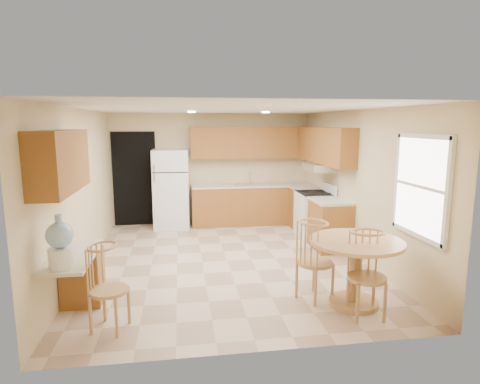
{
  "coord_description": "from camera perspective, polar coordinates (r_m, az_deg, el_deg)",
  "views": [
    {
      "loc": [
        -0.74,
        -6.39,
        2.27
      ],
      "look_at": [
        0.27,
        0.3,
        1.11
      ],
      "focal_mm": 30.0,
      "sensor_mm": 36.0,
      "label": 1
    }
  ],
  "objects": [
    {
      "name": "floor",
      "position": [
        6.82,
        -1.88,
        -9.75
      ],
      "size": [
        5.5,
        5.5,
        0.0
      ],
      "primitive_type": "plane",
      "color": "#CFB296",
      "rests_on": "ground"
    },
    {
      "name": "ceiling",
      "position": [
        6.44,
        -2.01,
        11.73
      ],
      "size": [
        4.5,
        5.5,
        0.02
      ],
      "primitive_type": "cube",
      "color": "white",
      "rests_on": "wall_back"
    },
    {
      "name": "wall_back",
      "position": [
        9.23,
        -3.93,
        3.33
      ],
      "size": [
        4.5,
        0.02,
        2.5
      ],
      "primitive_type": "cube",
      "color": "beige",
      "rests_on": "floor"
    },
    {
      "name": "wall_front",
      "position": [
        3.85,
        2.83,
        -5.7
      ],
      "size": [
        4.5,
        0.02,
        2.5
      ],
      "primitive_type": "cube",
      "color": "beige",
      "rests_on": "floor"
    },
    {
      "name": "wall_left",
      "position": [
        6.65,
        -21.59,
        0.17
      ],
      "size": [
        0.02,
        5.5,
        2.5
      ],
      "primitive_type": "cube",
      "color": "beige",
      "rests_on": "floor"
    },
    {
      "name": "wall_right",
      "position": [
        7.13,
        16.33,
        1.07
      ],
      "size": [
        0.02,
        5.5,
        2.5
      ],
      "primitive_type": "cube",
      "color": "beige",
      "rests_on": "floor"
    },
    {
      "name": "doorway",
      "position": [
        9.26,
        -14.76,
        1.81
      ],
      "size": [
        0.9,
        0.02,
        2.1
      ],
      "primitive_type": "cube",
      "color": "black",
      "rests_on": "floor"
    },
    {
      "name": "base_cab_back",
      "position": [
        9.17,
        1.75,
        -1.85
      ],
      "size": [
        2.75,
        0.6,
        0.87
      ],
      "primitive_type": "cube",
      "color": "#9A5F27",
      "rests_on": "floor"
    },
    {
      "name": "counter_back",
      "position": [
        9.09,
        1.76,
        0.96
      ],
      "size": [
        2.75,
        0.63,
        0.04
      ],
      "primitive_type": "cube",
      "color": "beige",
      "rests_on": "base_cab_back"
    },
    {
      "name": "base_cab_right_a",
      "position": [
        8.87,
        9.3,
        -2.38
      ],
      "size": [
        0.6,
        0.59,
        0.87
      ],
      "primitive_type": "cube",
      "color": "#9A5F27",
      "rests_on": "floor"
    },
    {
      "name": "counter_right_a",
      "position": [
        8.78,
        9.38,
        0.53
      ],
      "size": [
        0.63,
        0.59,
        0.04
      ],
      "primitive_type": "cube",
      "color": "beige",
      "rests_on": "base_cab_right_a"
    },
    {
      "name": "base_cab_right_b",
      "position": [
        7.53,
        12.68,
        -4.65
      ],
      "size": [
        0.6,
        0.8,
        0.87
      ],
      "primitive_type": "cube",
      "color": "#9A5F27",
      "rests_on": "floor"
    },
    {
      "name": "counter_right_b",
      "position": [
        7.43,
        12.81,
        -1.25
      ],
      "size": [
        0.63,
        0.8,
        0.04
      ],
      "primitive_type": "cube",
      "color": "beige",
      "rests_on": "base_cab_right_b"
    },
    {
      "name": "upper_cab_back",
      "position": [
        9.13,
        1.64,
        7.06
      ],
      "size": [
        2.75,
        0.33,
        0.7
      ],
      "primitive_type": "cube",
      "color": "#9A5F27",
      "rests_on": "wall_back"
    },
    {
      "name": "upper_cab_right",
      "position": [
        8.12,
        11.88,
        6.52
      ],
      "size": [
        0.33,
        2.42,
        0.7
      ],
      "primitive_type": "cube",
      "color": "#9A5F27",
      "rests_on": "wall_right"
    },
    {
      "name": "upper_cab_left",
      "position": [
        4.99,
        -24.22,
        4.0
      ],
      "size": [
        0.33,
        1.4,
        0.7
      ],
      "primitive_type": "cube",
      "color": "#9A5F27",
      "rests_on": "wall_left"
    },
    {
      "name": "sink",
      "position": [
        9.09,
        1.61,
        1.1
      ],
      "size": [
        0.78,
        0.44,
        0.01
      ],
      "primitive_type": "cube",
      "color": "silver",
      "rests_on": "counter_back"
    },
    {
      "name": "range_hood",
      "position": [
        8.1,
        11.28,
        3.48
      ],
      "size": [
        0.5,
        0.76,
        0.14
      ],
      "primitive_type": "cube",
      "color": "silver",
      "rests_on": "upper_cab_right"
    },
    {
      "name": "desk_pedestal",
      "position": [
        5.56,
        -21.5,
        -11.1
      ],
      "size": [
        0.48,
        0.42,
        0.72
      ],
      "primitive_type": "cube",
      "color": "#9A5F27",
      "rests_on": "floor"
    },
    {
      "name": "desk_top",
      "position": [
        5.09,
        -22.72,
        -8.48
      ],
      "size": [
        0.5,
        1.2,
        0.04
      ],
      "primitive_type": "cube",
      "color": "beige",
      "rests_on": "desk_pedestal"
    },
    {
      "name": "window",
      "position": [
        5.48,
        24.34,
        0.73
      ],
      "size": [
        0.06,
        1.12,
        1.3
      ],
      "color": "white",
      "rests_on": "wall_right"
    },
    {
      "name": "can_light_a",
      "position": [
        7.6,
        -6.89,
        11.25
      ],
      "size": [
        0.14,
        0.14,
        0.02
      ],
      "primitive_type": "cylinder",
      "color": "white",
      "rests_on": "ceiling"
    },
    {
      "name": "can_light_b",
      "position": [
        7.77,
        3.69,
        11.26
      ],
      "size": [
        0.14,
        0.14,
        0.02
      ],
      "primitive_type": "cylinder",
      "color": "white",
      "rests_on": "ceiling"
    },
    {
      "name": "refrigerator",
      "position": [
        8.91,
        -9.81,
        0.44
      ],
      "size": [
        0.76,
        0.74,
        1.72
      ],
      "color": "white",
      "rests_on": "floor"
    },
    {
      "name": "stove",
      "position": [
        8.23,
        10.57,
        -3.12
      ],
      "size": [
        0.65,
        0.76,
        1.09
      ],
      "color": "white",
      "rests_on": "floor"
    },
    {
      "name": "dining_table",
      "position": [
        5.28,
        16.1,
        -9.65
      ],
      "size": [
        1.15,
        1.15,
        0.85
      ],
      "rotation": [
        0.0,
        0.0,
        0.01
      ],
      "color": "tan",
      "rests_on": "floor"
    },
    {
      "name": "chair_table_a",
      "position": [
        5.23,
        11.04,
        -8.76
      ],
      "size": [
        0.46,
        0.59,
        1.04
      ],
      "rotation": [
        0.0,
        0.0,
        -1.07
      ],
      "color": "tan",
      "rests_on": "floor"
    },
    {
      "name": "chair_table_b",
      "position": [
        4.9,
        18.2,
        -10.43
      ],
      "size": [
        0.45,
        0.45,
        1.03
      ],
      "rotation": [
        0.0,
        0.0,
        3.07
      ],
      "color": "tan",
      "rests_on": "floor"
    },
    {
      "name": "chair_desk",
      "position": [
        4.64,
        -18.41,
        -12.13
      ],
      "size": [
        0.42,
        0.55,
        0.96
      ],
      "rotation": [
        0.0,
        0.0,
        -1.89
      ],
      "color": "tan",
      "rests_on": "floor"
    },
    {
      "name": "water_crock",
      "position": [
        4.62,
        -24.2,
        -6.77
      ],
      "size": [
        0.28,
        0.28,
        0.58
      ],
      "color": "white",
      "rests_on": "desk_top"
    }
  ]
}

